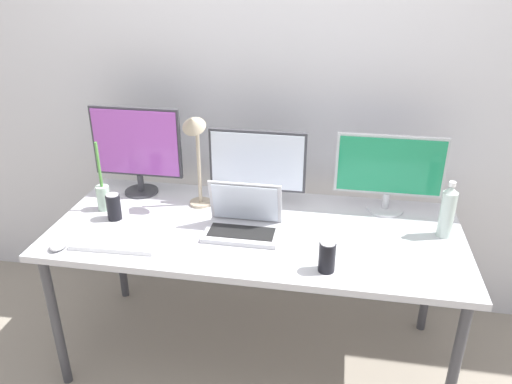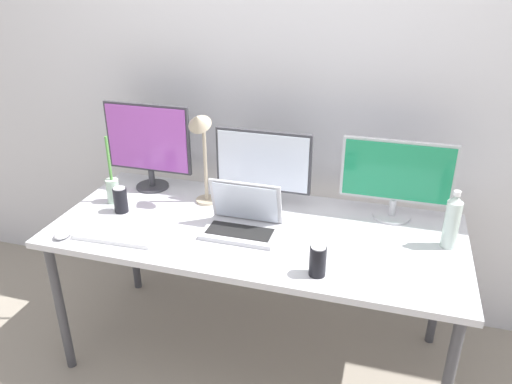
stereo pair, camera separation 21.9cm
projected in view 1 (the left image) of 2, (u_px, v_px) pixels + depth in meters
name	position (u px, v px, depth m)	size (l,w,h in m)	color
ground_plane	(256.00, 352.00, 2.58)	(16.00, 16.00, 0.00)	gray
wall_back	(276.00, 77.00, 2.55)	(7.00, 0.08, 2.60)	silver
work_desk	(256.00, 238.00, 2.29)	(1.85, 0.81, 0.74)	#424247
monitor_left	(137.00, 147.00, 2.50)	(0.46, 0.17, 0.46)	#38383D
monitor_center	(257.00, 166.00, 2.40)	(0.47, 0.18, 0.38)	#38383D
monitor_right	(390.00, 170.00, 2.33)	(0.50, 0.18, 0.38)	silver
laptop_silver	(243.00, 221.00, 2.22)	(0.33, 0.22, 0.23)	silver
keyboard_main	(115.00, 244.00, 2.12)	(0.36, 0.12, 0.02)	white
mouse_by_keyboard	(59.00, 244.00, 2.10)	(0.07, 0.10, 0.03)	silver
water_bottle	(447.00, 212.00, 2.15)	(0.06, 0.06, 0.26)	silver
soda_can_near_keyboard	(114.00, 207.00, 2.32)	(0.07, 0.07, 0.13)	black
soda_can_by_laptop	(327.00, 257.00, 1.93)	(0.07, 0.07, 0.13)	black
bamboo_vase	(103.00, 195.00, 2.40)	(0.06, 0.06, 0.35)	#B2D1B7
desk_lamp	(195.00, 142.00, 2.30)	(0.11, 0.18, 0.50)	tan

